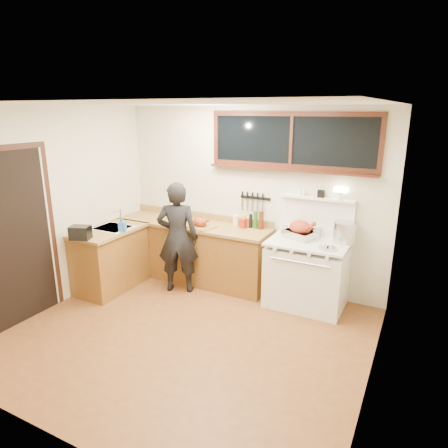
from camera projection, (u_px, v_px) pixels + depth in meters
The scene contains 20 objects.
ground_plane at pixel (187, 337), 4.66m from camera, with size 4.00×3.50×0.02m, color brown.
room_shell at pixel (183, 198), 4.20m from camera, with size 4.10×3.60×2.65m.
counter_back at pixel (193, 251), 6.13m from camera, with size 2.44×0.64×1.00m.
counter_left at pixel (111, 258), 5.82m from camera, with size 0.64×1.09×0.90m.
sink_unit at pixel (113, 231), 5.76m from camera, with size 0.50×0.45×0.37m.
vintage_stove at pixel (307, 272), 5.29m from camera, with size 1.02×0.74×1.59m.
back_window at pixel (291, 147), 5.29m from camera, with size 2.32×0.13×0.77m.
left_doorway at pixel (19, 236), 4.77m from camera, with size 0.02×1.04×2.17m.
knife_strip at pixel (254, 198), 5.74m from camera, with size 0.46×0.03×0.28m.
man at pixel (178, 238), 5.63m from camera, with size 0.68×0.58×1.60m.
soap_bottle at pixel (122, 225), 5.55m from camera, with size 0.12×0.12×0.21m.
toaster at pixel (80, 233), 5.24m from camera, with size 0.30×0.26×0.18m.
cutting_board at pixel (200, 223), 5.77m from camera, with size 0.48×0.40×0.14m.
roast_turkey at pixel (300, 231), 5.28m from camera, with size 0.48×0.43×0.24m.
stockpot at pixel (345, 232), 5.09m from camera, with size 0.32×0.32×0.27m.
saucepan at pixel (314, 231), 5.39m from camera, with size 0.21×0.31×0.13m.
pot_lid at pixel (328, 248), 4.88m from camera, with size 0.28×0.28×0.04m.
coffee_tin at pixel (243, 223), 5.73m from camera, with size 0.10×0.09×0.14m.
pitcher at pixel (236, 220), 5.85m from camera, with size 0.09×0.09×0.15m.
bottle_cluster at pixel (255, 220), 5.71m from camera, with size 0.32×0.07×0.26m.
Camera 1 is at (2.27, -3.46, 2.55)m, focal length 32.00 mm.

